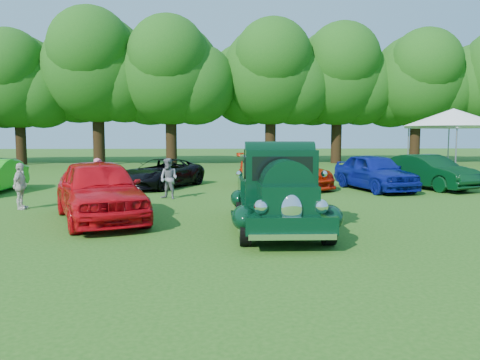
{
  "coord_description": "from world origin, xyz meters",
  "views": [
    {
      "loc": [
        0.31,
        -11.96,
        2.42
      ],
      "look_at": [
        0.77,
        1.11,
        1.1
      ],
      "focal_mm": 35.0,
      "sensor_mm": 36.0,
      "label": 1
    }
  ],
  "objects_px": {
    "back_car_black": "(161,173)",
    "canopy_tent": "(453,118)",
    "hero_pickup": "(278,195)",
    "red_convertible": "(99,190)",
    "back_car_green": "(428,172)",
    "spectator_white": "(20,186)",
    "back_car_orange": "(284,170)",
    "spectator_pink": "(99,181)",
    "back_car_blue": "(375,172)",
    "spectator_grey": "(169,179)"
  },
  "relations": [
    {
      "from": "back_car_orange",
      "to": "spectator_grey",
      "type": "bearing_deg",
      "value": -173.0
    },
    {
      "from": "back_car_green",
      "to": "spectator_pink",
      "type": "xyz_separation_m",
      "value": [
        -13.12,
        -4.03,
        0.05
      ]
    },
    {
      "from": "hero_pickup",
      "to": "red_convertible",
      "type": "xyz_separation_m",
      "value": [
        -4.8,
        1.34,
        -0.02
      ]
    },
    {
      "from": "hero_pickup",
      "to": "spectator_pink",
      "type": "height_order",
      "value": "hero_pickup"
    },
    {
      "from": "back_car_blue",
      "to": "hero_pickup",
      "type": "bearing_deg",
      "value": -136.22
    },
    {
      "from": "spectator_grey",
      "to": "spectator_white",
      "type": "xyz_separation_m",
      "value": [
        -4.42,
        -2.22,
        -0.01
      ]
    },
    {
      "from": "back_car_green",
      "to": "back_car_black",
      "type": "bearing_deg",
      "value": 152.16
    },
    {
      "from": "spectator_grey",
      "to": "canopy_tent",
      "type": "relative_size",
      "value": 0.23
    },
    {
      "from": "spectator_white",
      "to": "canopy_tent",
      "type": "distance_m",
      "value": 20.28
    },
    {
      "from": "back_car_blue",
      "to": "spectator_white",
      "type": "xyz_separation_m",
      "value": [
        -12.82,
        -4.57,
        -0.03
      ]
    },
    {
      "from": "hero_pickup",
      "to": "spectator_white",
      "type": "bearing_deg",
      "value": 157.03
    },
    {
      "from": "back_car_orange",
      "to": "back_car_green",
      "type": "height_order",
      "value": "back_car_orange"
    },
    {
      "from": "hero_pickup",
      "to": "spectator_white",
      "type": "distance_m",
      "value": 8.47
    },
    {
      "from": "hero_pickup",
      "to": "canopy_tent",
      "type": "bearing_deg",
      "value": 49.24
    },
    {
      "from": "back_car_orange",
      "to": "spectator_pink",
      "type": "xyz_separation_m",
      "value": [
        -6.92,
        -4.71,
        0.02
      ]
    },
    {
      "from": "spectator_pink",
      "to": "canopy_tent",
      "type": "height_order",
      "value": "canopy_tent"
    },
    {
      "from": "hero_pickup",
      "to": "back_car_black",
      "type": "bearing_deg",
      "value": 114.22
    },
    {
      "from": "red_convertible",
      "to": "spectator_pink",
      "type": "xyz_separation_m",
      "value": [
        -0.8,
        2.98,
        -0.07
      ]
    },
    {
      "from": "hero_pickup",
      "to": "back_car_orange",
      "type": "relative_size",
      "value": 0.98
    },
    {
      "from": "spectator_white",
      "to": "spectator_grey",
      "type": "bearing_deg",
      "value": -63.29
    },
    {
      "from": "back_car_black",
      "to": "hero_pickup",
      "type": "bearing_deg",
      "value": -38.43
    },
    {
      "from": "canopy_tent",
      "to": "red_convertible",
      "type": "bearing_deg",
      "value": -144.84
    },
    {
      "from": "back_car_black",
      "to": "spectator_grey",
      "type": "height_order",
      "value": "spectator_grey"
    },
    {
      "from": "back_car_green",
      "to": "hero_pickup",
      "type": "bearing_deg",
      "value": -155.73
    },
    {
      "from": "back_car_black",
      "to": "canopy_tent",
      "type": "relative_size",
      "value": 0.71
    },
    {
      "from": "back_car_black",
      "to": "back_car_green",
      "type": "height_order",
      "value": "back_car_green"
    },
    {
      "from": "back_car_black",
      "to": "back_car_orange",
      "type": "distance_m",
      "value": 5.46
    },
    {
      "from": "back_car_black",
      "to": "back_car_green",
      "type": "distance_m",
      "value": 11.69
    },
    {
      "from": "red_convertible",
      "to": "back_car_green",
      "type": "bearing_deg",
      "value": 6.11
    },
    {
      "from": "spectator_grey",
      "to": "canopy_tent",
      "type": "xyz_separation_m",
      "value": [
        13.73,
        6.48,
        2.43
      ]
    },
    {
      "from": "back_car_green",
      "to": "canopy_tent",
      "type": "relative_size",
      "value": 0.7
    },
    {
      "from": "spectator_white",
      "to": "hero_pickup",
      "type": "bearing_deg",
      "value": -112.91
    },
    {
      "from": "canopy_tent",
      "to": "back_car_green",
      "type": "bearing_deg",
      "value": -127.69
    },
    {
      "from": "back_car_black",
      "to": "canopy_tent",
      "type": "distance_m",
      "value": 14.97
    },
    {
      "from": "back_car_orange",
      "to": "spectator_white",
      "type": "bearing_deg",
      "value": -177.59
    },
    {
      "from": "red_convertible",
      "to": "spectator_white",
      "type": "distance_m",
      "value": 3.59
    },
    {
      "from": "red_convertible",
      "to": "spectator_white",
      "type": "bearing_deg",
      "value": 123.16
    },
    {
      "from": "red_convertible",
      "to": "back_car_orange",
      "type": "distance_m",
      "value": 9.83
    },
    {
      "from": "spectator_pink",
      "to": "back_car_orange",
      "type": "bearing_deg",
      "value": -2.45
    },
    {
      "from": "back_car_black",
      "to": "spectator_white",
      "type": "distance_m",
      "value": 6.93
    },
    {
      "from": "back_car_blue",
      "to": "spectator_pink",
      "type": "bearing_deg",
      "value": -175.17
    },
    {
      "from": "hero_pickup",
      "to": "back_car_green",
      "type": "distance_m",
      "value": 11.24
    },
    {
      "from": "red_convertible",
      "to": "canopy_tent",
      "type": "relative_size",
      "value": 0.78
    },
    {
      "from": "hero_pickup",
      "to": "spectator_pink",
      "type": "xyz_separation_m",
      "value": [
        -5.6,
        4.32,
        -0.09
      ]
    },
    {
      "from": "hero_pickup",
      "to": "spectator_white",
      "type": "xyz_separation_m",
      "value": [
        -7.8,
        3.31,
        -0.14
      ]
    },
    {
      "from": "red_convertible",
      "to": "canopy_tent",
      "type": "bearing_deg",
      "value": 11.62
    },
    {
      "from": "hero_pickup",
      "to": "back_car_orange",
      "type": "height_order",
      "value": "hero_pickup"
    },
    {
      "from": "back_car_blue",
      "to": "spectator_pink",
      "type": "distance_m",
      "value": 11.2
    },
    {
      "from": "spectator_white",
      "to": "back_car_black",
      "type": "bearing_deg",
      "value": -31.86
    },
    {
      "from": "back_car_blue",
      "to": "back_car_orange",
      "type": "bearing_deg",
      "value": 149.02
    }
  ]
}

